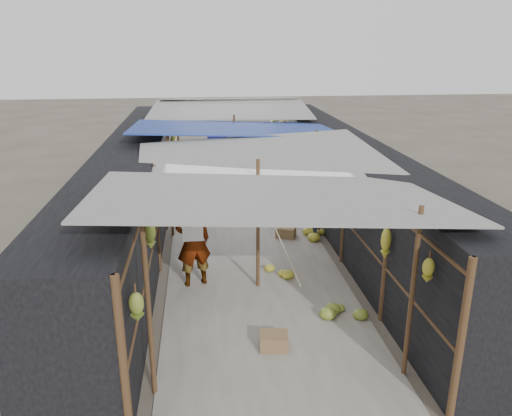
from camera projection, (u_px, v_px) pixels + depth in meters
name	position (u px, v px, depth m)	size (l,w,h in m)	color
ground	(282.00, 383.00, 7.13)	(80.00, 80.00, 0.00)	#6B6356
aisle_slab	(242.00, 226.00, 13.26)	(3.60, 16.00, 0.02)	#9E998E
stall_left	(136.00, 188.00, 12.61)	(1.40, 15.00, 2.30)	black
stall_right	(343.00, 181.00, 13.19)	(1.40, 15.00, 2.30)	black
crate_near	(274.00, 342.00, 7.89)	(0.44, 0.35, 0.27)	olive
crate_mid	(286.00, 232.00, 12.43)	(0.46, 0.37, 0.28)	olive
crate_back	(226.00, 180.00, 17.17)	(0.42, 0.35, 0.27)	olive
black_basin	(276.00, 218.00, 13.57)	(0.58, 0.58, 0.18)	black
vendor_elderly	(193.00, 241.00, 9.75)	(0.69, 0.45, 1.89)	silver
shopper_blue	(207.00, 169.00, 15.88)	(0.79, 0.62, 1.63)	navy
vendor_seated	(314.00, 222.00, 12.35)	(0.52, 0.30, 0.80)	#544D48
market_canopy	(242.00, 134.00, 12.84)	(5.62, 15.20, 2.77)	brown
hanging_bananas	(240.00, 164.00, 12.82)	(3.95, 14.25, 0.76)	olive
floor_bananas	(248.00, 225.00, 12.90)	(3.94, 9.66, 0.36)	gold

